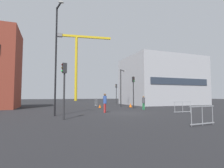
% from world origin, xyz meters
% --- Properties ---
extents(ground, '(160.00, 160.00, 0.00)m').
position_xyz_m(ground, '(0.00, 0.00, 0.00)').
color(ground, black).
extents(office_block, '(13.83, 10.36, 8.86)m').
position_xyz_m(office_block, '(13.75, 13.23, 4.43)').
color(office_block, '#B7B7BC').
rests_on(office_block, ground).
extents(construction_crane, '(18.23, 3.59, 22.47)m').
position_xyz_m(construction_crane, '(2.44, 43.87, 15.06)').
color(construction_crane, yellow).
rests_on(construction_crane, ground).
extents(streetlamp_tall, '(0.54, 1.39, 9.09)m').
position_xyz_m(streetlamp_tall, '(-6.45, -0.33, 5.17)').
color(streetlamp_tall, black).
rests_on(streetlamp_tall, ground).
extents(streetlamp_short, '(1.40, 1.30, 5.76)m').
position_xyz_m(streetlamp_short, '(3.77, 9.79, 3.50)').
color(streetlamp_short, '#232326').
rests_on(streetlamp_short, ground).
extents(traffic_light_corner, '(0.39, 0.30, 3.80)m').
position_xyz_m(traffic_light_corner, '(4.84, 14.61, 2.56)').
color(traffic_light_corner, '#2D2D30').
rests_on(traffic_light_corner, ground).
extents(traffic_light_island, '(0.39, 0.29, 3.91)m').
position_xyz_m(traffic_light_island, '(-6.00, -2.80, 2.63)').
color(traffic_light_island, '#2D2D30').
rests_on(traffic_light_island, ground).
extents(traffic_light_median, '(0.26, 0.38, 4.12)m').
position_xyz_m(traffic_light_median, '(3.45, 5.15, 2.76)').
color(traffic_light_median, '#232326').
rests_on(traffic_light_median, ground).
extents(pedestrian_walking, '(0.34, 0.34, 1.63)m').
position_xyz_m(pedestrian_walking, '(3.63, 2.94, 0.94)').
color(pedestrian_walking, '#2D844C').
rests_on(pedestrian_walking, ground).
extents(pedestrian_waiting, '(0.34, 0.34, 1.86)m').
position_xyz_m(pedestrian_waiting, '(-1.80, 1.02, 1.09)').
color(pedestrian_waiting, red).
rests_on(pedestrian_waiting, ground).
extents(safety_barrier_mid_span, '(2.00, 0.17, 1.08)m').
position_xyz_m(safety_barrier_mid_span, '(5.21, -1.69, 0.56)').
color(safety_barrier_mid_span, '#9EA0A5').
rests_on(safety_barrier_mid_span, ground).
extents(safety_barrier_left_run, '(0.33, 2.30, 1.08)m').
position_xyz_m(safety_barrier_left_run, '(0.17, 11.54, 0.56)').
color(safety_barrier_left_run, '#9EA0A5').
rests_on(safety_barrier_left_run, ground).
extents(safety_barrier_right_run, '(1.87, 0.20, 1.08)m').
position_xyz_m(safety_barrier_right_run, '(0.99, -7.83, 0.56)').
color(safety_barrier_right_run, gray).
rests_on(safety_barrier_right_run, ground).
extents(traffic_cone_on_verge, '(0.60, 0.60, 0.60)m').
position_xyz_m(traffic_cone_on_verge, '(4.03, 7.21, 0.28)').
color(traffic_cone_on_verge, black).
rests_on(traffic_cone_on_verge, ground).
extents(traffic_cone_striped, '(0.49, 0.49, 0.49)m').
position_xyz_m(traffic_cone_striped, '(-0.36, 7.58, 0.22)').
color(traffic_cone_striped, black).
rests_on(traffic_cone_striped, ground).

